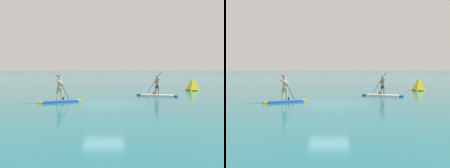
% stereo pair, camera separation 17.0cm
% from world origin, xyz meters
% --- Properties ---
extents(ground, '(440.00, 440.00, 0.00)m').
position_xyz_m(ground, '(0.00, 0.00, 0.00)').
color(ground, '#1E727F').
extents(paddleboarder_mid_center, '(2.74, 1.62, 1.85)m').
position_xyz_m(paddleboarder_mid_center, '(-2.89, 0.95, 0.40)').
color(paddleboarder_mid_center, blue).
rests_on(paddleboarder_mid_center, ground).
extents(paddleboarder_far_right, '(3.23, 1.60, 1.96)m').
position_xyz_m(paddleboarder_far_right, '(4.15, 4.99, 0.31)').
color(paddleboarder_far_right, white).
rests_on(paddleboarder_far_right, ground).
extents(race_marker_buoy, '(1.41, 1.41, 1.34)m').
position_xyz_m(race_marker_buoy, '(8.67, 10.47, 0.60)').
color(race_marker_buoy, yellow).
rests_on(race_marker_buoy, ground).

